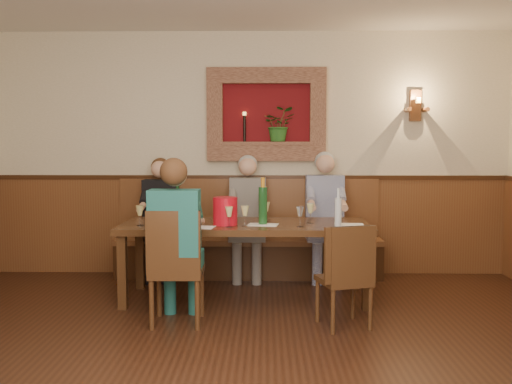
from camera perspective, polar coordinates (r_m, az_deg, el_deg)
ground_plane at (r=3.96m, az=-2.02°, el=-17.87°), size 6.00×6.00×0.00m
room_shell at (r=3.66m, az=-2.11°, el=10.51°), size 6.04×6.04×2.82m
wainscoting at (r=3.77m, az=-2.05°, el=-9.62°), size 6.02×6.02×1.15m
wall_niche at (r=6.59m, az=1.39°, el=7.37°), size 1.36×0.30×1.06m
wall_sconce at (r=6.80m, az=15.68°, el=8.27°), size 0.25×0.20×0.35m
dining_table at (r=5.56m, az=-1.04°, el=-3.90°), size 2.40×0.90×0.75m
bench at (r=6.55m, az=-0.74°, el=-5.61°), size 3.00×0.45×1.11m
chair_near_left at (r=4.93m, az=-7.90°, el=-9.72°), size 0.44×0.44×0.99m
chair_near_right at (r=4.86m, az=8.83°, el=-10.35°), size 0.48×0.48×0.87m
person_bench_left at (r=6.51m, az=-9.60°, el=-3.68°), size 0.39×0.48×1.36m
person_bench_mid at (r=6.40m, az=-0.85°, el=-3.63°), size 0.41×0.50×1.39m
person_bench_right at (r=6.43m, az=6.92°, el=-3.46°), size 0.42×0.52×1.43m
person_chair_front at (r=4.86m, az=-7.94°, el=-6.35°), size 0.41×0.51×1.41m
spittoon_bucket at (r=5.43m, az=-3.10°, el=-1.91°), size 0.24×0.24×0.26m
wine_bottle_green_a at (r=5.45m, az=0.69°, el=-1.28°), size 0.09×0.09×0.45m
wine_bottle_green_b at (r=5.64m, az=-7.84°, el=-1.57°), size 0.08×0.08×0.36m
water_bottle at (r=5.37m, az=8.22°, el=-1.91°), size 0.08×0.08×0.36m
tasting_sheet_a at (r=5.50m, az=-9.03°, el=-3.25°), size 0.33×0.29×0.00m
tasting_sheet_b at (r=5.43m, az=0.69°, el=-3.29°), size 0.31×0.24×0.00m
tasting_sheet_c at (r=5.51m, az=9.30°, el=-3.23°), size 0.28×0.21×0.00m
tasting_sheet_d at (r=5.30m, az=-5.73°, el=-3.52°), size 0.31×0.24×0.00m
wine_glass_0 at (r=5.69m, az=1.03°, el=-1.96°), size 0.08×0.08×0.19m
wine_glass_1 at (r=5.33m, az=4.42°, el=-2.45°), size 0.08×0.08×0.19m
wine_glass_2 at (r=5.76m, az=-8.85°, el=-1.93°), size 0.08×0.08×0.19m
wine_glass_3 at (r=5.58m, az=5.46°, el=-2.12°), size 0.08×0.08×0.19m
wine_glass_4 at (r=5.48m, az=-11.54°, el=-2.33°), size 0.08×0.08×0.19m
wine_glass_5 at (r=5.29m, az=-2.70°, el=-2.49°), size 0.08×0.08×0.19m
wine_glass_6 at (r=5.35m, az=-1.12°, el=-2.40°), size 0.08×0.08×0.19m
wine_glass_7 at (r=5.66m, az=-3.39°, el=-2.00°), size 0.08×0.08×0.19m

